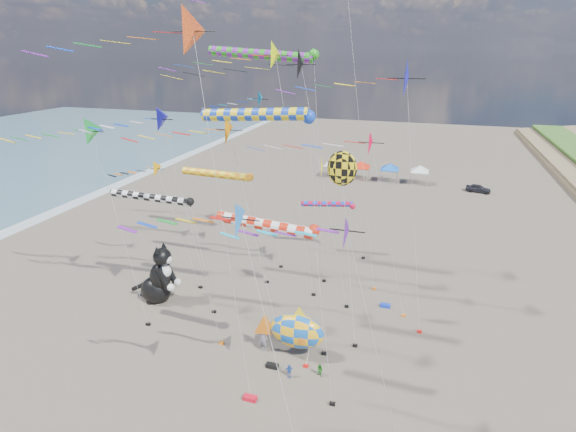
{
  "coord_description": "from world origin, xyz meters",
  "views": [
    {
      "loc": [
        9.71,
        -17.61,
        21.92
      ],
      "look_at": [
        0.46,
        12.0,
        10.31
      ],
      "focal_mm": 28.0,
      "sensor_mm": 36.0,
      "label": 1
    }
  ],
  "objects_px": {
    "child_blue": "(289,371)",
    "person_adult": "(263,341)",
    "fish_inflatable": "(296,331)",
    "child_green": "(320,371)",
    "parked_car": "(478,188)",
    "cat_inflatable": "(157,273)"
  },
  "relations": [
    {
      "from": "child_blue",
      "to": "person_adult",
      "type": "bearing_deg",
      "value": 119.02
    },
    {
      "from": "fish_inflatable",
      "to": "parked_car",
      "type": "xyz_separation_m",
      "value": [
        16.53,
        48.51,
        -1.59
      ]
    },
    {
      "from": "child_green",
      "to": "parked_car",
      "type": "bearing_deg",
      "value": 104.29
    },
    {
      "from": "fish_inflatable",
      "to": "child_blue",
      "type": "height_order",
      "value": "fish_inflatable"
    },
    {
      "from": "cat_inflatable",
      "to": "fish_inflatable",
      "type": "xyz_separation_m",
      "value": [
        14.24,
        -3.87,
        -0.68
      ]
    },
    {
      "from": "child_green",
      "to": "parked_car",
      "type": "xyz_separation_m",
      "value": [
        14.28,
        50.18,
        0.15
      ]
    },
    {
      "from": "fish_inflatable",
      "to": "person_adult",
      "type": "height_order",
      "value": "fish_inflatable"
    },
    {
      "from": "fish_inflatable",
      "to": "parked_car",
      "type": "bearing_deg",
      "value": 71.19
    },
    {
      "from": "fish_inflatable",
      "to": "child_blue",
      "type": "distance_m",
      "value": 2.95
    },
    {
      "from": "fish_inflatable",
      "to": "parked_car",
      "type": "height_order",
      "value": "fish_inflatable"
    },
    {
      "from": "child_green",
      "to": "child_blue",
      "type": "distance_m",
      "value": 2.18
    },
    {
      "from": "child_blue",
      "to": "child_green",
      "type": "bearing_deg",
      "value": -2.3
    },
    {
      "from": "child_blue",
      "to": "parked_car",
      "type": "distance_m",
      "value": 53.47
    },
    {
      "from": "child_green",
      "to": "person_adult",
      "type": "bearing_deg",
      "value": -167.02
    },
    {
      "from": "parked_car",
      "to": "fish_inflatable",
      "type": "bearing_deg",
      "value": 174.22
    },
    {
      "from": "fish_inflatable",
      "to": "child_blue",
      "type": "xyz_separation_m",
      "value": [
        0.2,
        -2.41,
        -1.69
      ]
    },
    {
      "from": "parked_car",
      "to": "cat_inflatable",
      "type": "bearing_deg",
      "value": 158.46
    },
    {
      "from": "cat_inflatable",
      "to": "child_green",
      "type": "xyz_separation_m",
      "value": [
        16.49,
        -5.54,
        -2.42
      ]
    },
    {
      "from": "person_adult",
      "to": "child_blue",
      "type": "height_order",
      "value": "person_adult"
    },
    {
      "from": "person_adult",
      "to": "child_green",
      "type": "relative_size",
      "value": 1.84
    },
    {
      "from": "fish_inflatable",
      "to": "parked_car",
      "type": "relative_size",
      "value": 1.47
    },
    {
      "from": "person_adult",
      "to": "fish_inflatable",
      "type": "bearing_deg",
      "value": 6.9
    }
  ]
}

